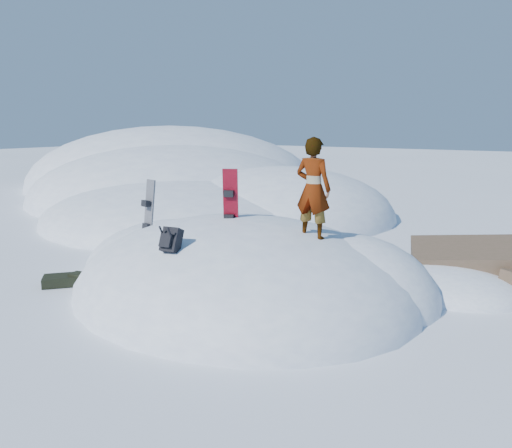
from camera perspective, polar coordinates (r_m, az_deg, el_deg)
The scene contains 9 objects.
ground at distance 9.94m, azimuth -1.60°, elevation -7.88°, with size 120.00×120.00×0.00m, color white.
snow_mound at distance 10.22m, azimuth -1.63°, elevation -7.33°, with size 8.00×6.00×3.00m.
snow_ridge at distance 23.85m, azimuth -8.64°, elevation 3.33°, with size 21.50×18.50×6.40m.
rock_outcrop at distance 11.31m, azimuth 23.52°, elevation -6.38°, with size 4.68×4.41×1.68m.
snowboard_red at distance 9.67m, azimuth -2.95°, elevation 1.81°, with size 0.32×0.26×1.57m.
snowboard_dark at distance 10.95m, azimuth -12.23°, elevation 0.73°, with size 0.36×0.31×1.66m.
backpack at distance 8.37m, azimuth -9.73°, elevation -1.83°, with size 0.35×0.43×0.49m.
gear_pile at distance 11.09m, azimuth -21.07°, elevation -5.95°, with size 0.95×0.85×0.25m.
person at distance 8.73m, azimuth 6.54°, elevation 4.01°, with size 0.65×0.43×1.79m, color slate.
Camera 1 is at (5.39, -7.69, 3.28)m, focal length 35.00 mm.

